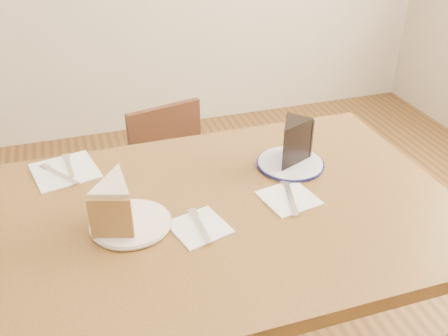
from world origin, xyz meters
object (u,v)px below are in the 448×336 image
carrot_cake (117,201)px  chocolate_cake (291,145)px  plate_cream (131,224)px  plate_navy (290,164)px  chair_far (180,190)px  table (223,237)px

carrot_cake → chocolate_cake: chocolate_cake is taller
plate_cream → chocolate_cake: size_ratio=1.63×
plate_cream → plate_navy: (0.48, 0.14, 0.00)m
chair_far → chocolate_cake: 0.68m
chair_far → plate_cream: size_ratio=3.79×
table → chair_far: table is taller
carrot_cake → chocolate_cake: (0.50, 0.11, 0.01)m
chair_far → plate_navy: size_ratio=3.83×
chair_far → plate_cream: bearing=54.6°
chair_far → carrot_cake: size_ratio=5.37×
chocolate_cake → plate_navy: bearing=-102.0°
table → chair_far: size_ratio=1.68×
chair_far → chocolate_cake: (0.22, -0.49, 0.42)m
chair_far → plate_navy: bearing=102.2°
plate_cream → plate_navy: bearing=16.0°
chocolate_cake → chair_far: bearing=-18.1°
plate_navy → carrot_cake: (-0.51, -0.12, 0.06)m
chair_far → plate_navy: (0.23, -0.48, 0.36)m
table → chocolate_cake: size_ratio=10.39×
plate_cream → chocolate_cake: chocolate_cake is taller
plate_cream → carrot_cake: size_ratio=1.42×
chair_far → plate_cream: 0.76m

